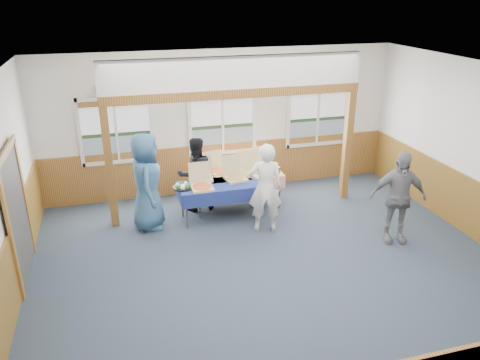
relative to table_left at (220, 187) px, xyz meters
name	(u,v)px	position (x,y,z in m)	size (l,w,h in m)	color
floor	(272,267)	(0.41, -2.01, -0.69)	(8.00, 8.00, 0.00)	#2A3945
ceiling	(278,76)	(0.41, -2.01, 2.51)	(8.00, 8.00, 0.00)	white
wall_back	(222,122)	(0.41, 1.49, 0.91)	(8.00, 8.00, 0.00)	silver
wall_front	(405,321)	(0.41, -5.51, 0.91)	(8.00, 8.00, 0.00)	silver
wainscot_back	(223,167)	(0.41, 1.47, -0.14)	(7.98, 0.05, 1.10)	brown
wainscot_left	(12,275)	(-3.56, -2.01, -0.14)	(0.05, 6.98, 1.10)	brown
wainscot_right	(474,210)	(4.39, -2.01, -0.14)	(0.05, 6.98, 1.10)	brown
cased_opening	(17,217)	(-3.55, -1.11, 0.36)	(0.06, 1.30, 2.10)	#373737
window_left	(116,127)	(-1.89, 1.45, 0.98)	(1.56, 0.10, 1.46)	silver
window_mid	(222,119)	(0.41, 1.45, 0.98)	(1.56, 0.10, 1.46)	silver
window_right	(318,112)	(2.71, 1.45, 0.98)	(1.56, 0.10, 1.46)	silver
post_left	(110,168)	(-2.09, 0.29, 0.51)	(0.15, 0.15, 2.40)	brown
post_right	(347,146)	(2.91, 0.29, 0.51)	(0.15, 0.15, 2.40)	brown
cross_beam	(236,93)	(0.41, 0.29, 1.80)	(5.15, 0.18, 0.18)	brown
table_left	(220,187)	(0.00, 0.00, 0.00)	(1.72, 0.89, 0.76)	#373737
table_right	(236,176)	(0.46, 0.45, 0.01)	(2.05, 1.35, 0.76)	#373737
pizza_box_a	(202,185)	(-0.40, -0.11, 0.13)	(0.42, 0.51, 0.45)	beige
pizza_box_b	(235,176)	(0.34, 0.16, 0.13)	(0.47, 0.55, 0.45)	beige
pizza_box_c	(202,176)	(-0.29, 0.36, 0.13)	(0.45, 0.53, 0.44)	beige
pizza_box_d	(218,169)	(0.10, 0.65, 0.13)	(0.46, 0.53, 0.41)	beige
pizza_box_e	(249,171)	(0.71, 0.38, 0.13)	(0.47, 0.54, 0.44)	beige
pizza_box_f	(264,165)	(1.11, 0.60, 0.13)	(0.41, 0.50, 0.44)	beige
veggie_tray	(183,186)	(-0.75, 0.00, 0.09)	(0.40, 0.40, 0.09)	black
drink_glass	(279,170)	(1.31, 0.20, 0.14)	(0.07, 0.07, 0.15)	#8C5717
woman_white	(265,188)	(0.70, -0.72, 0.19)	(0.64, 0.42, 1.76)	white
woman_black	(195,174)	(-0.40, 0.56, 0.10)	(0.77, 0.60, 1.58)	black
man_blue	(147,182)	(-1.44, 0.01, 0.26)	(0.94, 0.61, 1.92)	#32587D
person_grey	(398,197)	(2.89, -1.74, 0.17)	(1.02, 0.42, 1.74)	slate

